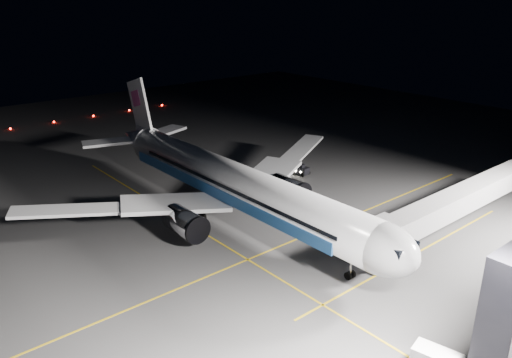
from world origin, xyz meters
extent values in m
plane|color=#4C4C4F|center=(0.00, 0.00, 0.00)|extent=(200.00, 200.00, 0.00)
cube|color=gold|center=(10.00, 0.00, 0.01)|extent=(0.25, 80.00, 0.01)
cube|color=gold|center=(0.00, -6.00, 0.01)|extent=(70.00, 0.25, 0.01)
cube|color=gold|center=(22.00, 10.00, 0.01)|extent=(0.25, 40.00, 0.01)
cylinder|color=silver|center=(0.00, 0.00, 5.30)|extent=(48.00, 5.60, 5.60)
ellipsoid|color=silver|center=(24.00, 0.00, 5.30)|extent=(8.96, 5.60, 5.60)
cube|color=black|center=(26.30, 0.00, 6.30)|extent=(2.20, 3.40, 0.90)
cone|color=silver|center=(-28.50, 0.00, 5.60)|extent=(9.00, 5.49, 5.49)
cube|color=#215399|center=(-1.00, 2.78, 4.40)|extent=(42.24, 0.25, 1.50)
cube|color=#215399|center=(-1.00, -2.78, 4.40)|extent=(42.24, 0.25, 1.50)
cube|color=silver|center=(-2.50, 8.00, 3.70)|extent=(11.36, 15.23, 1.53)
cube|color=silver|center=(-2.50, -8.00, 3.70)|extent=(11.36, 15.23, 1.53)
cube|color=silver|center=(-7.50, 20.50, 4.57)|extent=(8.57, 13.22, 1.31)
cube|color=silver|center=(-7.50, -20.50, 4.57)|extent=(8.57, 13.22, 1.31)
cube|color=silver|center=(-28.00, 5.20, 5.90)|extent=(6.20, 9.67, 0.45)
cube|color=silver|center=(-28.00, -5.20, 5.90)|extent=(6.20, 9.67, 0.45)
cube|color=white|center=(-26.20, 0.00, 11.50)|extent=(7.53, 0.40, 10.28)
cube|color=#E14DA0|center=(-27.00, 0.00, 12.90)|extent=(3.22, 0.55, 3.22)
cylinder|color=#B7B7BF|center=(1.20, 9.00, 2.55)|extent=(5.60, 3.40, 3.40)
cylinder|color=#B7B7BF|center=(1.20, -9.00, 2.55)|extent=(5.60, 3.40, 3.40)
cylinder|color=#9999A0|center=(20.50, 0.00, 1.25)|extent=(0.26, 0.26, 2.50)
cylinder|color=black|center=(20.50, 0.00, 0.45)|extent=(0.90, 0.70, 0.90)
cylinder|color=#9999A0|center=(-3.00, 4.30, 1.25)|extent=(0.26, 0.26, 2.50)
cylinder|color=#9999A0|center=(-3.00, -4.30, 1.25)|extent=(0.26, 0.26, 2.50)
cylinder|color=black|center=(-3.00, 4.30, 0.55)|extent=(1.10, 1.60, 1.10)
cylinder|color=black|center=(-3.00, -4.30, 0.55)|extent=(1.10, 1.60, 1.10)
cube|color=#B2B2B7|center=(22.00, 20.05, 4.60)|extent=(3.00, 33.90, 2.80)
cube|color=#B2B2B7|center=(22.00, 4.20, 4.60)|extent=(3.60, 3.20, 3.40)
cylinder|color=#9999A0|center=(22.00, 4.20, 1.55)|extent=(0.70, 0.70, 3.10)
cylinder|color=black|center=(22.00, 3.30, 0.35)|extent=(0.70, 0.30, 0.70)
cylinder|color=black|center=(22.00, 5.10, 0.35)|extent=(0.70, 0.30, 0.70)
sphere|color=#FF140A|center=(-72.00, -10.00, 0.22)|extent=(0.44, 0.44, 0.44)
sphere|color=#FF140A|center=(-72.00, 0.00, 0.22)|extent=(0.44, 0.44, 0.44)
sphere|color=#FF140A|center=(-72.00, 10.00, 0.22)|extent=(0.44, 0.44, 0.44)
sphere|color=#FF140A|center=(-72.00, 20.00, 0.22)|extent=(0.44, 0.44, 0.44)
sphere|color=#FF140A|center=(-72.00, 30.00, 0.22)|extent=(0.44, 0.44, 0.44)
cube|color=black|center=(-6.96, 19.81, 0.81)|extent=(2.81, 2.00, 1.19)
cube|color=black|center=(-6.96, 19.81, 1.57)|extent=(1.24, 1.24, 0.65)
sphere|color=#FFF2CC|center=(-7.36, 18.89, 0.81)|extent=(0.28, 0.28, 0.28)
sphere|color=#FFF2CC|center=(-6.30, 19.06, 0.81)|extent=(0.28, 0.28, 0.28)
cylinder|color=black|center=(-6.14, 20.86, 0.32)|extent=(0.68, 0.34, 0.65)
cylinder|color=black|center=(-5.86, 19.05, 0.32)|extent=(0.68, 0.34, 0.65)
cylinder|color=black|center=(-8.06, 20.56, 0.32)|extent=(0.68, 0.34, 0.65)
cylinder|color=black|center=(-7.78, 18.75, 0.32)|extent=(0.68, 0.34, 0.65)
cone|color=#FA600A|center=(3.09, 8.42, 0.32)|extent=(0.43, 0.43, 0.65)
cone|color=#FA600A|center=(6.00, 14.00, 0.30)|extent=(0.40, 0.40, 0.59)
cone|color=#FA600A|center=(-5.41, 8.38, 0.32)|extent=(0.43, 0.43, 0.64)
camera|label=1|loc=(50.37, -38.77, 29.59)|focal=35.00mm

